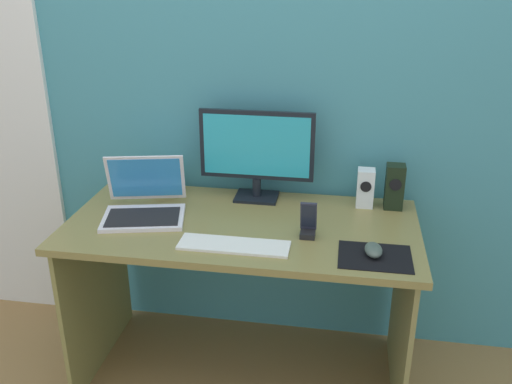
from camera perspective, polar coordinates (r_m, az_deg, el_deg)
ground_plane at (r=2.57m, az=-1.30°, el=-17.82°), size 8.00×8.00×0.00m
wall_back at (r=2.37m, az=0.19°, el=12.49°), size 6.00×0.04×2.50m
desk at (r=2.24m, az=-1.43°, el=-6.65°), size 1.36×0.67×0.72m
monitor at (r=2.32m, az=0.06°, el=4.15°), size 0.48×0.14×0.38m
speaker_right at (r=2.33m, az=13.92°, el=0.53°), size 0.07×0.07×0.19m
speaker_near_monitor at (r=2.33m, az=11.08°, el=0.41°), size 0.07×0.07×0.16m
laptop at (r=2.26m, az=-11.30°, el=-1.21°), size 0.37×0.36×0.22m
fishbowl at (r=2.46m, az=-9.34°, el=1.50°), size 0.15×0.15×0.15m
keyboard_external at (r=2.00m, az=-2.26°, el=-5.45°), size 0.40×0.12×0.01m
mousepad at (r=1.97m, az=12.02°, el=-6.46°), size 0.25×0.20×0.00m
mouse at (r=1.97m, az=11.87°, el=-5.79°), size 0.07×0.11×0.04m
phone_in_dock at (r=2.06m, az=5.33°, el=-3.30°), size 0.06×0.06×0.14m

